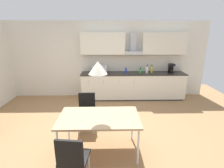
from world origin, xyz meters
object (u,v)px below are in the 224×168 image
at_px(bottle_green, 140,71).
at_px(pendant_lamp, 98,68).
at_px(bottle_white, 147,70).
at_px(chair_near_left, 72,157).
at_px(dining_table, 99,119).
at_px(bottle_blue, 126,71).
at_px(microwave, 100,69).
at_px(chair_far_left, 87,108).
at_px(bottle_yellow, 152,69).
at_px(coffee_maker, 171,68).

bearing_deg(bottle_green, pendant_lamp, -114.07).
relative_size(bottle_white, chair_near_left, 0.32).
xyz_separation_m(bottle_white, dining_table, (-1.45, -2.74, -0.32)).
bearing_deg(pendant_lamp, bottle_blue, 74.68).
bearing_deg(microwave, chair_far_left, -96.36).
xyz_separation_m(bottle_yellow, chair_far_left, (-1.95, -1.99, -0.47)).
distance_m(coffee_maker, chair_far_left, 3.31).
bearing_deg(chair_far_left, bottle_white, 47.26).
distance_m(microwave, chair_far_left, 2.03).
bearing_deg(chair_near_left, coffee_maker, 54.19).
distance_m(bottle_white, dining_table, 3.12).
bearing_deg(bottle_white, chair_far_left, -132.74).
relative_size(microwave, bottle_blue, 2.54).
distance_m(coffee_maker, chair_near_left, 4.49).
bearing_deg(bottle_white, bottle_yellow, 19.78).
xyz_separation_m(bottle_green, pendant_lamp, (-1.23, -2.76, 0.67)).
xyz_separation_m(bottle_blue, chair_near_left, (-1.10, -3.60, -0.44)).
xyz_separation_m(bottle_yellow, pendant_lamp, (-1.62, -2.80, 0.63)).
relative_size(coffee_maker, bottle_blue, 1.59).
height_order(bottle_white, dining_table, bottle_white).
height_order(bottle_yellow, chair_near_left, bottle_yellow).
bearing_deg(bottle_yellow, chair_near_left, -118.44).
bearing_deg(chair_near_left, bottle_green, 66.27).
height_order(bottle_white, bottle_green, bottle_white).
xyz_separation_m(dining_table, pendant_lamp, (0.00, -0.00, 0.95)).
bearing_deg(dining_table, bottle_white, 62.10).
bearing_deg(chair_far_left, pendant_lamp, -68.06).
relative_size(bottle_yellow, chair_near_left, 0.31).
height_order(microwave, bottle_white, microwave).
xyz_separation_m(coffee_maker, chair_near_left, (-2.61, -3.62, -0.51)).
bearing_deg(microwave, bottle_yellow, 0.89).
xyz_separation_m(coffee_maker, dining_table, (-2.27, -2.80, -0.35)).
xyz_separation_m(bottle_white, chair_near_left, (-1.79, -3.56, -0.48)).
bearing_deg(bottle_green, bottle_white, -5.34).
relative_size(bottle_blue, chair_near_left, 0.22).
bearing_deg(chair_near_left, dining_table, 67.44).
relative_size(bottle_blue, dining_table, 0.13).
relative_size(chair_far_left, pendant_lamp, 2.72).
height_order(coffee_maker, bottle_yellow, coffee_maker).
bearing_deg(pendant_lamp, microwave, 92.27).
bearing_deg(bottle_white, bottle_green, 174.66).
bearing_deg(bottle_green, dining_table, -114.07).
distance_m(bottle_white, bottle_blue, 0.69).
height_order(dining_table, pendant_lamp, pendant_lamp).
bearing_deg(bottle_white, chair_near_left, -116.72).
bearing_deg(dining_table, bottle_blue, 74.68).
bearing_deg(bottle_yellow, chair_far_left, -134.44).
height_order(coffee_maker, bottle_green, coffee_maker).
bearing_deg(pendant_lamp, dining_table, 122.01).
bearing_deg(bottle_yellow, microwave, -179.11).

